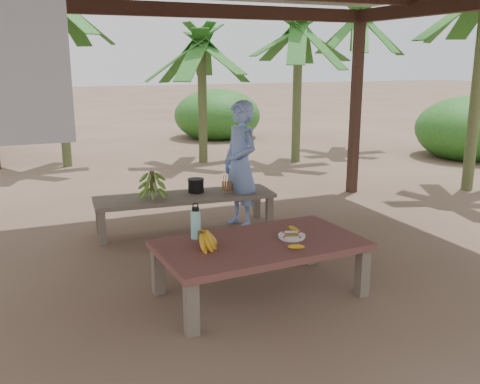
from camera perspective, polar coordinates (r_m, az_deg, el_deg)
name	(u,v)px	position (r m, az deg, el deg)	size (l,w,h in m)	color
ground	(251,266)	(5.57, 1.19, -7.91)	(80.00, 80.00, 0.00)	brown
work_table	(260,249)	(4.79, 2.15, -6.07)	(1.85, 1.10, 0.50)	brown
bench	(185,199)	(6.63, -5.86, -0.79)	(2.24, 0.76, 0.45)	brown
ripe_banana_bunch	(200,239)	(4.58, -4.31, -5.03)	(0.29, 0.24, 0.17)	gold
plate	(292,236)	(4.87, 5.53, -4.74)	(0.25, 0.25, 0.04)	white
loose_banana_front	(296,247)	(4.60, 6.01, -5.83)	(0.04, 0.16, 0.04)	gold
loose_banana_side	(294,229)	(5.06, 5.81, -3.96)	(0.04, 0.15, 0.04)	gold
water_flask	(196,223)	(4.83, -4.75, -3.35)	(0.09, 0.09, 0.33)	#45D7D7
green_banana_stalk	(152,184)	(6.51, -9.33, 0.86)	(0.30, 0.30, 0.34)	#598C2D
cooking_pot	(196,186)	(6.73, -4.72, 0.66)	(0.20, 0.20, 0.17)	black
skewer_rack	(228,183)	(6.68, -1.30, 0.93)	(0.18, 0.08, 0.24)	#A57F47
woman	(241,165)	(6.69, 0.06, 2.95)	(0.58, 0.38, 1.59)	#7C9CEA
banana_plant_ne	(298,40)	(11.06, 6.25, 15.80)	(1.80, 1.80, 2.93)	#596638
banana_plant_n	(202,54)	(10.98, -4.12, 14.44)	(1.80, 1.80, 2.65)	#596638
banana_plant_nw	(56,15)	(11.08, -19.05, 17.45)	(1.80, 1.80, 3.39)	#596638
banana_plant_far	(359,30)	(12.90, 12.60, 16.54)	(1.80, 1.80, 3.22)	#596638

